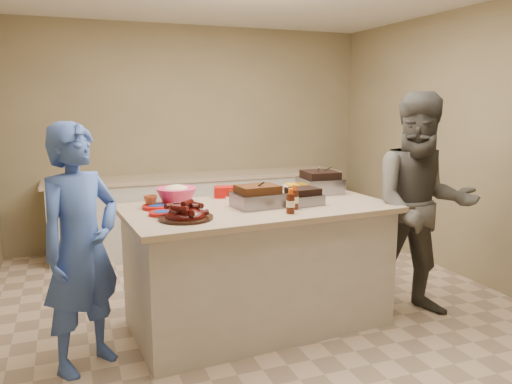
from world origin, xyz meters
name	(u,v)px	position (x,y,z in m)	size (l,w,h in m)	color
room	(267,315)	(0.00, 0.00, 0.00)	(4.50, 5.00, 2.70)	#90815C
back_counter	(200,211)	(0.00, 2.20, 0.45)	(3.60, 0.64, 0.90)	beige
island	(258,323)	(-0.13, -0.11, 0.00)	(2.06, 1.09, 0.98)	beige
rib_platter	(186,219)	(-0.76, -0.35, 0.98)	(0.38, 0.38, 0.15)	#410906
pulled_pork_tray	(258,207)	(-0.15, -0.16, 0.98)	(0.36, 0.28, 0.11)	#47230F
brisket_tray	(303,205)	(0.22, -0.20, 0.98)	(0.27, 0.23, 0.08)	black
roasting_pan	(320,193)	(0.59, 0.22, 0.98)	(0.34, 0.34, 0.13)	gray
coleslaw_bowl	(177,204)	(-0.71, 0.18, 0.98)	(0.32, 0.32, 0.22)	#CF2F61
sausage_plate	(243,198)	(-0.13, 0.22, 0.98)	(0.31, 0.31, 0.05)	silver
mac_cheese_dish	(300,191)	(0.46, 0.36, 0.98)	(0.27, 0.20, 0.07)	orange
bbq_bottle_a	(290,213)	(-0.01, -0.45, 0.98)	(0.06, 0.06, 0.18)	#3A130A
bbq_bottle_b	(294,209)	(0.08, -0.33, 0.98)	(0.06, 0.06, 0.19)	#3A130A
mustard_bottle	(237,203)	(-0.25, 0.04, 0.98)	(0.05, 0.05, 0.13)	yellow
sauce_bowl	(248,203)	(-0.17, 0.00, 0.98)	(0.15, 0.05, 0.15)	silver
plate_stack_large	(157,209)	(-0.89, 0.07, 0.98)	(0.22, 0.22, 0.03)	#9A0C08
plate_stack_small	(161,215)	(-0.89, -0.17, 0.98)	(0.18, 0.18, 0.02)	#9A0C08
plastic_cup	(151,208)	(-0.93, 0.11, 0.98)	(0.10, 0.10, 0.10)	#913F1B
basket_stack	(225,197)	(-0.26, 0.32, 0.98)	(0.18, 0.14, 0.09)	#9A0C08
guest_blue	(89,365)	(-1.45, -0.31, 0.00)	(0.60, 1.66, 0.40)	#3C5CB3
guest_gray	(415,312)	(1.20, -0.40, 0.00)	(0.90, 1.86, 0.70)	#54524B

